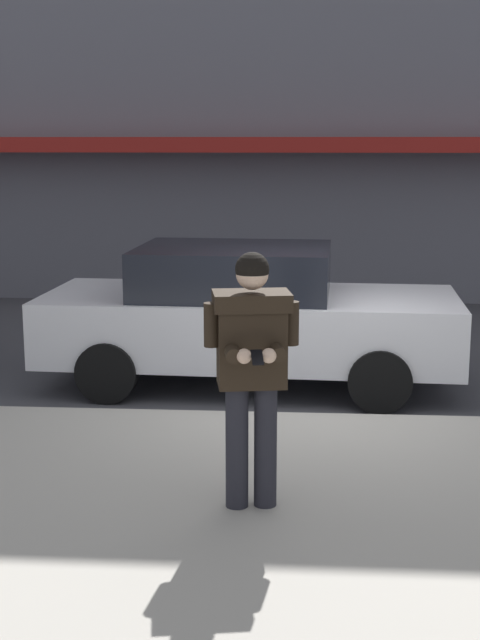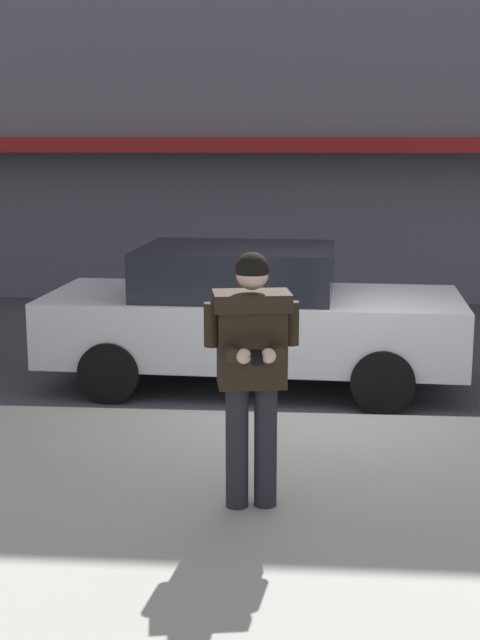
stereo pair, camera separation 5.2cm
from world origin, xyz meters
The scene contains 6 objects.
ground_plane centered at (0.00, 0.00, 0.00)m, with size 80.00×80.00×0.00m, color #3D3D42.
sidewalk centered at (1.00, -2.85, 0.07)m, with size 32.00×5.30×0.14m, color #A8A399.
curb_paint_line centered at (1.00, 0.05, 0.00)m, with size 28.00×0.12×0.01m, color silver.
storefront_facade centered at (1.00, 8.49, 5.00)m, with size 28.00×4.70×10.02m.
parked_sedan_mid centered at (-0.79, 1.27, 0.79)m, with size 4.58×2.09×1.54m.
man_texting_on_phone centered at (-0.51, -2.42, 1.25)m, with size 0.64×0.62×1.81m.
Camera 1 is at (-0.17, -8.31, 2.67)m, focal length 50.00 mm.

